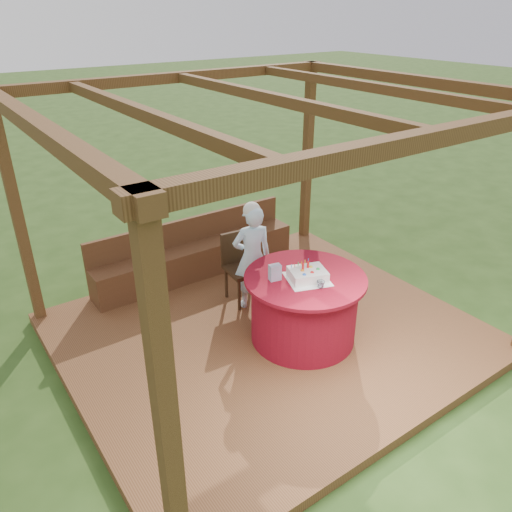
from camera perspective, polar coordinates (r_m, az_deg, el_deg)
The scene contains 10 objects.
ground at distance 6.05m, azimuth 1.38°, elevation -9.37°, with size 60.00×60.00×0.00m, color #284517.
deck at distance 6.02m, azimuth 1.39°, elevation -8.91°, with size 4.50×4.00×0.12m, color brown.
pergola at distance 5.02m, azimuth 1.69°, elevation 13.40°, with size 4.50×4.00×2.72m.
bench at distance 7.10m, azimuth -6.84°, elevation -0.07°, with size 3.00×0.42×0.80m.
table at distance 5.66m, azimuth 5.48°, elevation -5.86°, with size 1.34×1.34×0.80m.
chair at distance 6.37m, azimuth -1.64°, elevation -0.78°, with size 0.49×0.49×0.90m.
elderly_woman at distance 6.11m, azimuth -0.46°, elevation 0.04°, with size 0.57×0.45×1.40m.
birthday_cake at distance 5.38m, azimuth 5.92°, elevation -2.12°, with size 0.56×0.56×0.19m.
gift_bag at distance 5.33m, azimuth 2.17°, elevation -1.89°, with size 0.12×0.08×0.18m, color #C07CA7.
drinking_glass at distance 5.24m, azimuth 7.40°, elevation -3.25°, with size 0.09×0.09×0.08m, color white.
Camera 1 is at (-2.93, -3.91, 3.57)m, focal length 35.00 mm.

